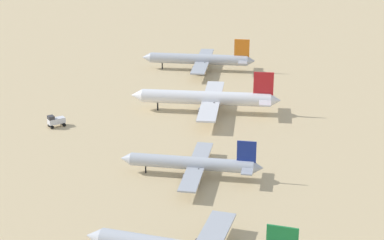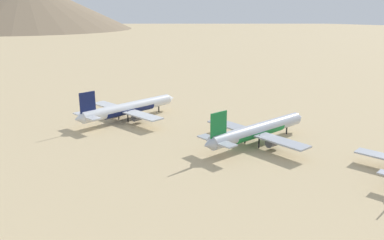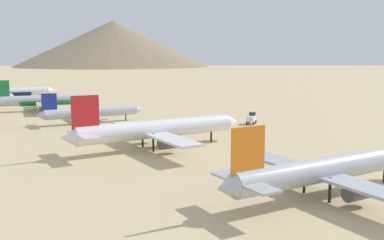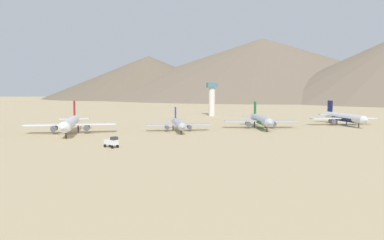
{
  "view_description": "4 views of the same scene",
  "coord_description": "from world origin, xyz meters",
  "px_view_note": "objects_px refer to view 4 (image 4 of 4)",
  "views": [
    {
      "loc": [
        -20.31,
        154.44,
        74.2
      ],
      "look_at": [
        5.66,
        -27.23,
        4.6
      ],
      "focal_mm": 61.14,
      "sensor_mm": 36.0,
      "label": 1
    },
    {
      "loc": [
        -104.67,
        -14.57,
        40.92
      ],
      "look_at": [
        -15.21,
        63.36,
        6.42
      ],
      "focal_mm": 36.4,
      "sensor_mm": 36.0,
      "label": 2
    },
    {
      "loc": [
        -42.48,
        -146.45,
        23.44
      ],
      "look_at": [
        13.56,
        -47.65,
        6.56
      ],
      "focal_mm": 41.01,
      "sensor_mm": 36.0,
      "label": 3
    },
    {
      "loc": [
        183.44,
        -21.52,
        20.25
      ],
      "look_at": [
        9.48,
        7.11,
        6.0
      ],
      "focal_mm": 36.28,
      "sensor_mm": 36.0,
      "label": 4
    }
  ],
  "objects_px": {
    "parked_jet_2": "(178,124)",
    "control_tower": "(212,97)",
    "parked_jet_1": "(70,123)",
    "parked_jet_4": "(344,117)",
    "parked_jet_3": "(261,120)",
    "service_truck": "(112,142)"
  },
  "relations": [
    {
      "from": "parked_jet_2",
      "to": "parked_jet_3",
      "type": "xyz_separation_m",
      "value": [
        -6.61,
        43.36,
        0.72
      ]
    },
    {
      "from": "parked_jet_4",
      "to": "parked_jet_2",
      "type": "bearing_deg",
      "value": -80.89
    },
    {
      "from": "parked_jet_3",
      "to": "parked_jet_4",
      "type": "bearing_deg",
      "value": 99.48
    },
    {
      "from": "parked_jet_3",
      "to": "parked_jet_4",
      "type": "xyz_separation_m",
      "value": [
        -8.54,
        51.15,
        0.02
      ]
    },
    {
      "from": "parked_jet_3",
      "to": "service_truck",
      "type": "height_order",
      "value": "parked_jet_3"
    },
    {
      "from": "parked_jet_2",
      "to": "parked_jet_3",
      "type": "height_order",
      "value": "parked_jet_3"
    },
    {
      "from": "parked_jet_1",
      "to": "service_truck",
      "type": "relative_size",
      "value": 8.93
    },
    {
      "from": "parked_jet_1",
      "to": "parked_jet_2",
      "type": "distance_m",
      "value": 49.24
    },
    {
      "from": "parked_jet_4",
      "to": "control_tower",
      "type": "bearing_deg",
      "value": -146.46
    },
    {
      "from": "parked_jet_1",
      "to": "parked_jet_2",
      "type": "xyz_separation_m",
      "value": [
        -2.13,
        49.18,
        -1.16
      ]
    },
    {
      "from": "parked_jet_2",
      "to": "parked_jet_1",
      "type": "bearing_deg",
      "value": -87.52
    },
    {
      "from": "parked_jet_3",
      "to": "control_tower",
      "type": "distance_m",
      "value": 94.26
    },
    {
      "from": "control_tower",
      "to": "parked_jet_4",
      "type": "bearing_deg",
      "value": 33.54
    },
    {
      "from": "parked_jet_1",
      "to": "parked_jet_4",
      "type": "relative_size",
      "value": 1.08
    },
    {
      "from": "parked_jet_2",
      "to": "parked_jet_4",
      "type": "xyz_separation_m",
      "value": [
        -15.15,
        94.52,
        0.74
      ]
    },
    {
      "from": "parked_jet_2",
      "to": "control_tower",
      "type": "height_order",
      "value": "control_tower"
    },
    {
      "from": "parked_jet_2",
      "to": "control_tower",
      "type": "relative_size",
      "value": 1.53
    },
    {
      "from": "parked_jet_2",
      "to": "service_truck",
      "type": "height_order",
      "value": "parked_jet_2"
    },
    {
      "from": "parked_jet_1",
      "to": "parked_jet_4",
      "type": "distance_m",
      "value": 144.73
    },
    {
      "from": "parked_jet_3",
      "to": "control_tower",
      "type": "bearing_deg",
      "value": -176.79
    },
    {
      "from": "service_truck",
      "to": "control_tower",
      "type": "relative_size",
      "value": 0.22
    },
    {
      "from": "parked_jet_2",
      "to": "parked_jet_4",
      "type": "height_order",
      "value": "parked_jet_4"
    }
  ]
}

